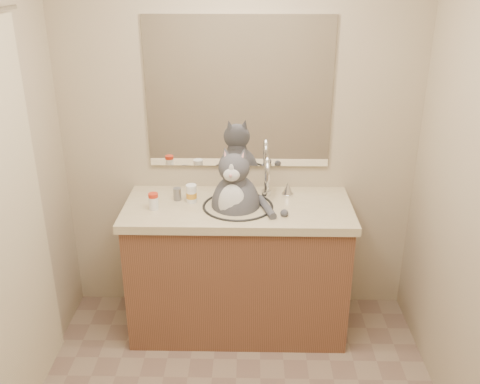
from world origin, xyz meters
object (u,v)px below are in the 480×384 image
Objects in this scene: cat at (236,202)px; pill_bottle_orange at (191,194)px; pill_bottle_redcap at (154,201)px; grey_canister at (177,194)px.

cat reaches higher than pill_bottle_orange.
pill_bottle_orange is (0.21, 0.11, 0.00)m from pill_bottle_redcap.
pill_bottle_redcap reaches higher than grey_canister.
cat is at bearing -12.69° from grey_canister.
pill_bottle_redcap is at bearing -163.68° from cat.
pill_bottle_orange is at bearing -17.41° from grey_canister.
grey_canister is at bearing 162.59° from pill_bottle_orange.
pill_bottle_redcap is 0.23m from pill_bottle_orange.
pill_bottle_orange is at bearing 27.06° from pill_bottle_redcap.
cat is 7.59× the size of grey_canister.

